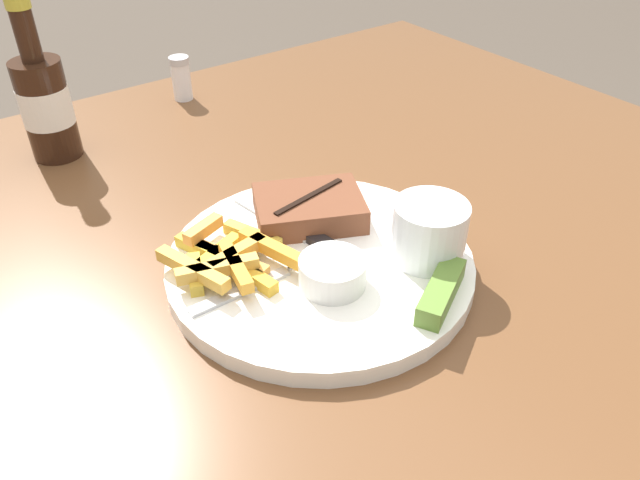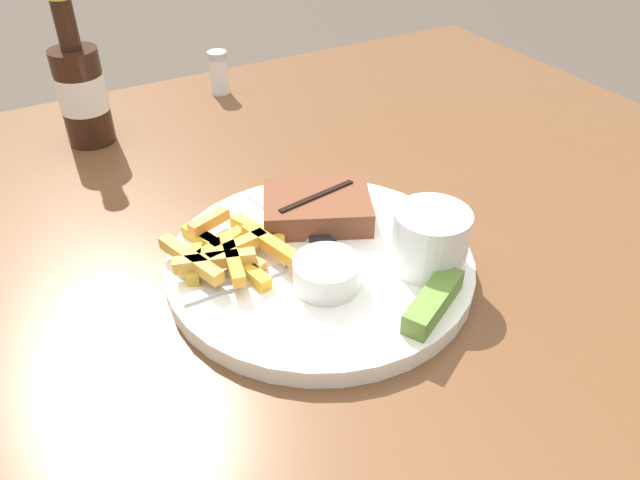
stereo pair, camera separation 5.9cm
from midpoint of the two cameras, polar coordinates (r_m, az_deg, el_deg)
name	(u,v)px [view 1 (the left image)]	position (r m, az deg, el deg)	size (l,w,h in m)	color
dining_table	(320,330)	(0.67, -2.56, -8.35)	(1.23, 1.10, 0.76)	brown
dinner_plate	(320,264)	(0.61, -2.78, -2.31)	(0.30, 0.30, 0.02)	white
steak_portion	(309,208)	(0.65, -3.61, 2.83)	(0.13, 0.12, 0.03)	brown
fries_pile	(230,256)	(0.59, -11.04, -1.57)	(0.14, 0.12, 0.02)	#E19544
coleslaw_cup	(429,228)	(0.59, 7.18, 0.96)	(0.07, 0.07, 0.06)	white
dipping_sauce_cup	(332,271)	(0.56, -1.87, -2.99)	(0.06, 0.06, 0.03)	silver
pickle_spear	(441,292)	(0.55, 8.02, -4.82)	(0.08, 0.06, 0.02)	#567A2D
fork_utensil	(250,286)	(0.57, -9.37, -4.27)	(0.13, 0.01, 0.00)	#B7B7BC
knife_utensil	(305,233)	(0.63, -4.11, 0.52)	(0.04, 0.17, 0.01)	#B7B7BC
beer_bottle	(45,103)	(0.86, -25.69, 11.17)	(0.06, 0.06, 0.20)	black
salt_shaker	(181,78)	(0.99, -14.31, 14.12)	(0.03, 0.03, 0.07)	white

